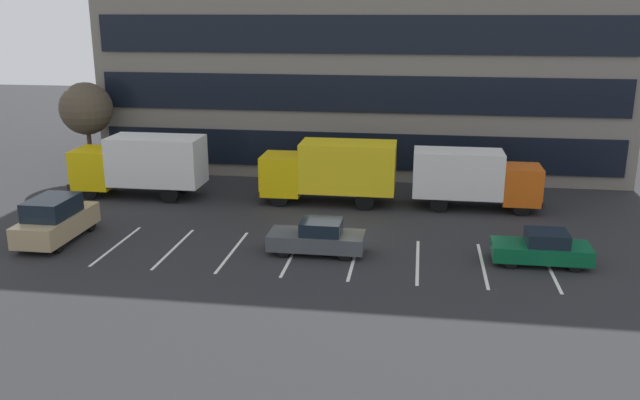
{
  "coord_description": "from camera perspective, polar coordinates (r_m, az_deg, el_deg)",
  "views": [
    {
      "loc": [
        4.02,
        -30.27,
        10.7
      ],
      "look_at": [
        -0.77,
        1.69,
        1.4
      ],
      "focal_mm": 37.45,
      "sensor_mm": 36.0,
      "label": 1
    }
  ],
  "objects": [
    {
      "name": "ground_plane",
      "position": [
        32.36,
        0.91,
        -3.26
      ],
      "size": [
        120.0,
        120.0,
        0.0
      ],
      "primitive_type": "plane",
      "color": "#262628"
    },
    {
      "name": "office_building",
      "position": [
        48.39,
        3.92,
        16.14
      ],
      "size": [
        34.3,
        13.47,
        21.6
      ],
      "color": "slate",
      "rests_on": "ground_plane"
    },
    {
      "name": "lot_markings",
      "position": [
        29.99,
        0.26,
        -4.84
      ],
      "size": [
        19.74,
        5.4,
        0.01
      ],
      "color": "silver",
      "rests_on": "ground_plane"
    },
    {
      "name": "box_truck_yellow",
      "position": [
        40.32,
        -15.05,
        3.08
      ],
      "size": [
        7.77,
        2.57,
        3.6
      ],
      "color": "yellow",
      "rests_on": "ground_plane"
    },
    {
      "name": "box_truck_yellow_all",
      "position": [
        37.55,
        0.93,
        2.65
      ],
      "size": [
        7.66,
        2.54,
        3.55
      ],
      "color": "yellow",
      "rests_on": "ground_plane"
    },
    {
      "name": "box_truck_orange",
      "position": [
        37.53,
        13.0,
        1.96
      ],
      "size": [
        7.0,
        2.32,
        3.24
      ],
      "color": "#D85914",
      "rests_on": "ground_plane"
    },
    {
      "name": "sedan_charcoal",
      "position": [
        30.19,
        -0.21,
        -3.23
      ],
      "size": [
        4.33,
        1.81,
        1.55
      ],
      "color": "#474C51",
      "rests_on": "ground_plane"
    },
    {
      "name": "suv_tan",
      "position": [
        34.06,
        -21.67,
        -1.58
      ],
      "size": [
        2.03,
        4.8,
        2.17
      ],
      "color": "tan",
      "rests_on": "ground_plane"
    },
    {
      "name": "sedan_forest",
      "position": [
        30.47,
        18.44,
        -3.96
      ],
      "size": [
        4.16,
        1.74,
        1.49
      ],
      "color": "#0C5933",
      "rests_on": "ground_plane"
    },
    {
      "name": "bare_tree",
      "position": [
        45.34,
        -19.35,
        7.36
      ],
      "size": [
        3.32,
        3.32,
        6.23
      ],
      "color": "#473323",
      "rests_on": "ground_plane"
    }
  ]
}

